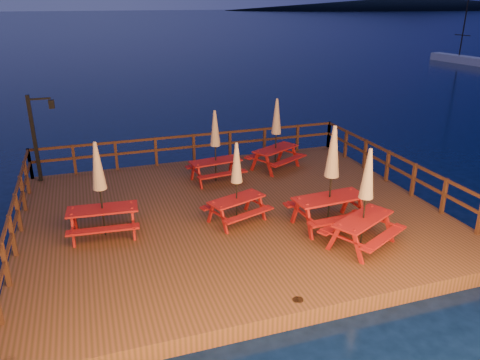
{
  "coord_description": "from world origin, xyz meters",
  "views": [
    {
      "loc": [
        -3.8,
        -12.07,
        6.37
      ],
      "look_at": [
        0.45,
        0.6,
        1.14
      ],
      "focal_mm": 35.0,
      "sensor_mm": 36.0,
      "label": 1
    }
  ],
  "objects": [
    {
      "name": "ground",
      "position": [
        0.0,
        0.0,
        0.0
      ],
      "size": [
        500.0,
        500.0,
        0.0
      ],
      "primitive_type": "plane",
      "color": "black",
      "rests_on": "ground"
    },
    {
      "name": "railing",
      "position": [
        0.0,
        1.78,
        1.16
      ],
      "size": [
        11.8,
        9.75,
        1.1
      ],
      "color": "#3A1E12",
      "rests_on": "deck"
    },
    {
      "name": "picnic_table_4",
      "position": [
        -0.06,
        -0.63,
        1.61
      ],
      "size": [
        1.99,
        1.82,
        2.34
      ],
      "rotation": [
        0.0,
        0.0,
        0.34
      ],
      "color": "maroon",
      "rests_on": "deck"
    },
    {
      "name": "picnic_table_1",
      "position": [
        2.28,
        -1.7,
        1.89
      ],
      "size": [
        2.12,
        1.79,
        2.87
      ],
      "rotation": [
        0.0,
        0.0,
        0.07
      ],
      "color": "maroon",
      "rests_on": "deck"
    },
    {
      "name": "picnic_table_0",
      "position": [
        2.69,
        3.12,
        1.76
      ],
      "size": [
        2.32,
        2.18,
        2.62
      ],
      "rotation": [
        0.0,
        0.0,
        0.48
      ],
      "color": "maroon",
      "rests_on": "deck"
    },
    {
      "name": "picnic_table_3",
      "position": [
        -3.68,
        -0.29,
        1.75
      ],
      "size": [
        1.93,
        1.63,
        2.61
      ],
      "rotation": [
        0.0,
        0.0,
        -0.08
      ],
      "color": "maroon",
      "rests_on": "deck"
    },
    {
      "name": "headland_right",
      "position": [
        185.0,
        230.0,
        3.5
      ],
      "size": [
        230.4,
        86.4,
        7.0
      ],
      "primitive_type": "ellipsoid",
      "color": "black",
      "rests_on": "ground"
    },
    {
      "name": "sailboat",
      "position": [
        33.72,
        27.49,
        0.37
      ],
      "size": [
        2.01,
        7.51,
        11.02
      ],
      "rotation": [
        0.0,
        0.0,
        0.1
      ],
      "color": "silver",
      "rests_on": "ground"
    },
    {
      "name": "deck",
      "position": [
        0.0,
        0.0,
        0.2
      ],
      "size": [
        12.0,
        10.0,
        0.4
      ],
      "primitive_type": "cube",
      "color": "#473117",
      "rests_on": "ground"
    },
    {
      "name": "picnic_table_5",
      "position": [
        0.24,
        2.59,
        1.7
      ],
      "size": [
        1.92,
        1.65,
        2.5
      ],
      "rotation": [
        0.0,
        0.0,
        0.13
      ],
      "color": "maroon",
      "rests_on": "deck"
    },
    {
      "name": "lamp_post",
      "position": [
        -5.39,
        4.55,
        2.2
      ],
      "size": [
        0.85,
        0.18,
        3.0
      ],
      "color": "black",
      "rests_on": "deck"
    },
    {
      "name": "picnic_table_2",
      "position": [
        2.53,
        -2.99,
        1.76
      ],
      "size": [
        2.31,
        2.17,
        2.62
      ],
      "rotation": [
        0.0,
        0.0,
        0.48
      ],
      "color": "maroon",
      "rests_on": "deck"
    },
    {
      "name": "deck_piles",
      "position": [
        0.0,
        0.0,
        -0.3
      ],
      "size": [
        11.44,
        9.44,
        1.4
      ],
      "color": "#3A1E12",
      "rests_on": "ground"
    }
  ]
}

